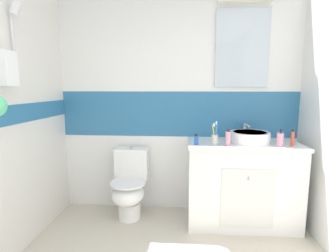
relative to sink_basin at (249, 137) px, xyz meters
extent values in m
cube|color=white|center=(-0.73, 0.31, -0.48)|extent=(3.20, 0.10, 0.85)
cube|color=teal|center=(-0.73, 0.31, 0.19)|extent=(3.20, 0.10, 0.50)
cube|color=white|center=(-0.73, 0.31, 1.02)|extent=(3.20, 0.10, 1.15)
cube|color=silver|center=(-0.06, 0.25, 0.89)|extent=(0.55, 0.02, 0.80)
cube|color=white|center=(-1.98, -0.69, 0.63)|extent=(0.10, 0.14, 0.26)
cylinder|color=silver|center=(-2.00, -0.55, 0.86)|extent=(0.02, 0.02, 0.47)
cylinder|color=silver|center=(-1.96, -0.55, 1.09)|extent=(0.10, 0.07, 0.11)
cube|color=white|center=(-0.06, 0.00, -0.50)|extent=(1.08, 0.52, 0.82)
cube|color=white|center=(-0.06, -0.01, -0.07)|extent=(1.10, 0.54, 0.03)
cube|color=silver|center=(-0.06, -0.27, -0.54)|extent=(0.49, 0.01, 0.57)
cylinder|color=silver|center=(-0.06, -0.28, -0.33)|extent=(0.02, 0.02, 0.03)
cylinder|color=white|center=(0.00, 0.00, 0.00)|extent=(0.39, 0.39, 0.11)
cylinder|color=#B3B3B8|center=(0.00, 0.00, 0.04)|extent=(0.32, 0.32, 0.01)
cylinder|color=silver|center=(0.00, 0.22, 0.02)|extent=(0.03, 0.03, 0.16)
cylinder|color=silver|center=(0.00, 0.12, 0.10)|extent=(0.02, 0.18, 0.02)
cylinder|color=white|center=(-1.23, -0.02, -0.82)|extent=(0.24, 0.24, 0.18)
ellipsoid|color=white|center=(-1.23, -0.06, -0.62)|extent=(0.34, 0.42, 0.22)
cylinder|color=white|center=(-1.23, -0.06, -0.50)|extent=(0.37, 0.37, 0.02)
cube|color=white|center=(-1.23, 0.15, -0.34)|extent=(0.36, 0.17, 0.33)
cylinder|color=silver|center=(-1.23, 0.15, -0.17)|extent=(0.04, 0.04, 0.02)
cylinder|color=#B2ADA3|center=(-0.36, -0.14, -0.01)|extent=(0.06, 0.06, 0.10)
cylinder|color=gold|center=(-0.37, -0.15, 0.05)|extent=(0.04, 0.01, 0.16)
cube|color=white|center=(-0.37, -0.15, 0.14)|extent=(0.02, 0.02, 0.03)
cylinder|color=#338CD8|center=(-0.35, -0.14, 0.06)|extent=(0.03, 0.03, 0.18)
cube|color=white|center=(-0.35, -0.14, 0.15)|extent=(0.01, 0.02, 0.03)
cylinder|color=pink|center=(0.24, -0.15, 0.01)|extent=(0.06, 0.06, 0.13)
cylinder|color=#262626|center=(0.24, -0.15, 0.09)|extent=(0.01, 0.01, 0.04)
cylinder|color=#262626|center=(0.24, -0.17, 0.10)|extent=(0.01, 0.02, 0.01)
cylinder|color=pink|center=(-0.24, -0.16, 0.01)|extent=(0.05, 0.05, 0.14)
cylinder|color=black|center=(-0.24, -0.16, 0.09)|extent=(0.03, 0.03, 0.02)
cylinder|color=#D84C33|center=(0.36, -0.14, 0.01)|extent=(0.03, 0.03, 0.14)
cylinder|color=black|center=(0.36, -0.14, 0.09)|extent=(0.02, 0.02, 0.02)
cube|color=#2659B2|center=(-0.53, -0.14, -0.01)|extent=(0.04, 0.03, 0.09)
cylinder|color=black|center=(-0.53, -0.14, 0.04)|extent=(0.03, 0.03, 0.02)
camera|label=1|loc=(-0.63, -2.52, 0.48)|focal=26.89mm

